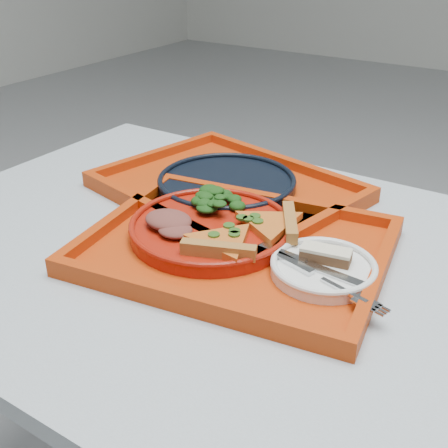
{
  "coord_description": "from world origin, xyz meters",
  "views": [
    {
      "loc": [
        0.18,
        -0.65,
        1.2
      ],
      "look_at": [
        -0.25,
        0.02,
        0.78
      ],
      "focal_mm": 45.0,
      "sensor_mm": 36.0,
      "label": 1
    }
  ],
  "objects": [
    {
      "name": "fork",
      "position": [
        -0.06,
        -0.04,
        0.78
      ],
      "size": [
        0.18,
        0.07,
        0.01
      ],
      "primitive_type": "cube",
      "rotation": [
        0.0,
        0.0,
        -0.26
      ],
      "color": "silver",
      "rests_on": "side_plate"
    },
    {
      "name": "tray_main",
      "position": [
        -0.21,
        -0.0,
        0.76
      ],
      "size": [
        0.5,
        0.41,
        0.01
      ],
      "primitive_type": "cube",
      "rotation": [
        0.0,
        0.0,
        0.15
      ],
      "color": "#AE3109",
      "rests_on": "table"
    },
    {
      "name": "side_plate",
      "position": [
        -0.07,
        -0.0,
        0.77
      ],
      "size": [
        0.15,
        0.15,
        0.01
      ],
      "primitive_type": "cylinder",
      "color": "white",
      "rests_on": "tray_main"
    },
    {
      "name": "pizza_slice_b",
      "position": [
        -0.19,
        0.05,
        0.79
      ],
      "size": [
        0.17,
        0.16,
        0.02
      ],
      "primitive_type": null,
      "rotation": [
        0.0,
        0.0,
        3.67
      ],
      "color": "orange",
      "rests_on": "dinner_plate"
    },
    {
      "name": "table",
      "position": [
        0.0,
        0.0,
        0.68
      ],
      "size": [
        1.6,
        0.8,
        0.75
      ],
      "color": "#9AA5AD",
      "rests_on": "ground"
    },
    {
      "name": "dessert_bar",
      "position": [
        -0.07,
        0.01,
        0.79
      ],
      "size": [
        0.08,
        0.04,
        0.02
      ],
      "rotation": [
        0.0,
        0.0,
        0.19
      ],
      "color": "#4B2E19",
      "rests_on": "side_plate"
    },
    {
      "name": "tray_far",
      "position": [
        -0.34,
        0.17,
        0.76
      ],
      "size": [
        0.51,
        0.44,
        0.01
      ],
      "primitive_type": "cube",
      "rotation": [
        0.0,
        0.0,
        -0.22
      ],
      "color": "#AE3109",
      "rests_on": "table"
    },
    {
      "name": "meat_portion",
      "position": [
        -0.32,
        -0.03,
        0.79
      ],
      "size": [
        0.08,
        0.06,
        0.02
      ],
      "primitive_type": "ellipsoid",
      "color": "brown",
      "rests_on": "dinner_plate"
    },
    {
      "name": "navy_plate",
      "position": [
        -0.34,
        0.17,
        0.77
      ],
      "size": [
        0.26,
        0.26,
        0.02
      ],
      "primitive_type": "cylinder",
      "color": "black",
      "rests_on": "tray_far"
    },
    {
      "name": "pizza_slice_a",
      "position": [
        -0.22,
        -0.04,
        0.79
      ],
      "size": [
        0.15,
        0.16,
        0.02
      ],
      "primitive_type": null,
      "rotation": [
        0.0,
        0.0,
        1.94
      ],
      "color": "orange",
      "rests_on": "dinner_plate"
    },
    {
      "name": "salad_heap",
      "position": [
        -0.29,
        0.07,
        0.8
      ],
      "size": [
        0.08,
        0.08,
        0.04
      ],
      "primitive_type": "ellipsoid",
      "color": "black",
      "rests_on": "dinner_plate"
    },
    {
      "name": "knife",
      "position": [
        -0.08,
        -0.01,
        0.78
      ],
      "size": [
        0.19,
        0.03,
        0.01
      ],
      "primitive_type": "cube",
      "rotation": [
        0.0,
        0.0,
        -0.09
      ],
      "color": "silver",
      "rests_on": "side_plate"
    },
    {
      "name": "dinner_plate",
      "position": [
        -0.27,
        0.01,
        0.77
      ],
      "size": [
        0.26,
        0.26,
        0.02
      ],
      "primitive_type": "cylinder",
      "color": "#98180A",
      "rests_on": "tray_main"
    }
  ]
}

